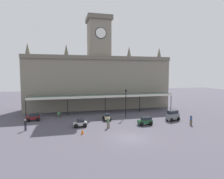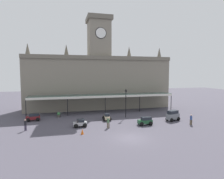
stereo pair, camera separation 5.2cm
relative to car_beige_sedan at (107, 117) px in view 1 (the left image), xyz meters
name	(u,v)px [view 1 (the left image)]	position (x,y,z in m)	size (l,w,h in m)	color
ground_plane	(130,138)	(0.87, -9.66, -0.50)	(140.00, 140.00, 0.00)	#4A4652
station_building	(99,79)	(0.87, 12.11, 6.34)	(32.60, 6.61, 20.86)	gray
entrance_canopy	(104,95)	(0.87, 6.59, 3.12)	(29.78, 3.26, 3.76)	#38564C
car_beige_sedan	(107,117)	(0.00, 0.00, 0.00)	(1.66, 2.13, 1.19)	tan
car_green_estate	(145,121)	(5.21, -4.49, 0.06)	(2.27, 1.57, 1.27)	#1E512D
car_maroon_estate	(33,118)	(-12.30, 2.56, 0.06)	(2.33, 1.69, 1.27)	maroon
car_silver_sedan	(80,124)	(-4.83, -3.09, 0.00)	(2.08, 1.56, 1.19)	#B2B5BA
car_grey_van	(173,116)	(10.96, -3.06, 0.30)	(2.58, 2.06, 1.77)	slate
pedestrian_near_entrance	(25,124)	(-12.51, -3.14, 0.41)	(0.34, 0.37, 1.67)	#3F384C
pedestrian_beside_cars	(191,119)	(12.26, -6.17, 0.41)	(0.39, 0.34, 1.67)	brown
pedestrian_crossing_forecourt	(108,122)	(-0.83, -4.71, 0.41)	(0.38, 0.34, 1.67)	brown
victorian_lamppost	(126,100)	(3.85, 1.18, 2.76)	(0.30, 0.30, 5.29)	black
traffic_cone	(82,132)	(-4.84, -6.66, -0.14)	(0.40, 0.40, 0.73)	orange
planter_forecourt_centre	(59,115)	(-8.18, 4.32, -0.01)	(0.60, 0.60, 0.96)	#47423D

